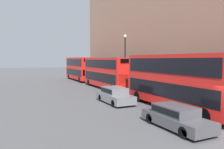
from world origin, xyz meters
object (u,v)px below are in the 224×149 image
object	(u,v)px
bus_third_in_queue	(80,68)
car_dark_sedan	(176,116)
bus_leading	(176,79)
bus_second_in_queue	(107,72)
pedestrian	(155,90)
car_hatchback	(115,95)

from	to	relation	value
bus_third_in_queue	car_dark_sedan	distance (m)	30.19
bus_third_in_queue	bus_leading	bearing A→B (deg)	-90.00
bus_second_in_queue	pedestrian	xyz separation A→B (m)	(2.11, -8.03, -1.61)
bus_leading	pedestrian	world-z (taller)	bus_leading
bus_leading	bus_third_in_queue	distance (m)	26.16
bus_second_in_queue	car_hatchback	distance (m)	10.08
bus_third_in_queue	pedestrian	distance (m)	20.75
bus_third_in_queue	pedestrian	bearing A→B (deg)	-84.16
bus_second_in_queue	bus_third_in_queue	bearing A→B (deg)	90.00
car_dark_sedan	bus_second_in_queue	bearing A→B (deg)	78.95
car_hatchback	bus_third_in_queue	bearing A→B (deg)	81.18
bus_third_in_queue	pedestrian	size ratio (longest dim) A/B	6.83
car_dark_sedan	bus_third_in_queue	bearing A→B (deg)	83.52
car_dark_sedan	car_hatchback	xyz separation A→B (m)	(-0.00, 8.05, 0.06)
bus_third_in_queue	car_hatchback	world-z (taller)	bus_third_in_queue
car_hatchback	car_dark_sedan	bearing A→B (deg)	-90.00
car_hatchback	bus_leading	bearing A→B (deg)	-51.32
car_dark_sedan	pedestrian	size ratio (longest dim) A/B	2.93
car_hatchback	bus_second_in_queue	bearing A→B (deg)	70.05
bus_second_in_queue	car_dark_sedan	distance (m)	17.81
bus_leading	car_hatchback	world-z (taller)	bus_leading
bus_second_in_queue	bus_leading	bearing A→B (deg)	-90.00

